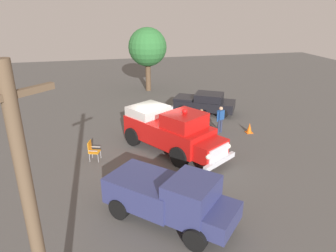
% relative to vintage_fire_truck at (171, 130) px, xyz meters
% --- Properties ---
extents(ground_plane, '(60.00, 60.00, 0.00)m').
position_rel_vintage_fire_truck_xyz_m(ground_plane, '(0.78, 0.60, -1.20)').
color(ground_plane, '#514F4C').
extents(vintage_fire_truck, '(6.18, 5.04, 2.59)m').
position_rel_vintage_fire_truck_xyz_m(vintage_fire_truck, '(0.00, 0.00, 0.00)').
color(vintage_fire_truck, black).
rests_on(vintage_fire_truck, ground).
extents(classic_hot_rod, '(3.80, 4.70, 1.46)m').
position_rel_vintage_fire_truck_xyz_m(classic_hot_rod, '(5.59, -3.79, -0.45)').
color(classic_hot_rod, black).
rests_on(classic_hot_rod, ground).
extents(parked_pickup, '(4.63, 4.70, 1.90)m').
position_rel_vintage_fire_truck_xyz_m(parked_pickup, '(-5.60, 1.40, -0.21)').
color(parked_pickup, black).
rests_on(parked_pickup, ground).
extents(lawn_chair_near_truck, '(0.69, 0.69, 1.02)m').
position_rel_vintage_fire_truck_xyz_m(lawn_chair_near_truck, '(2.62, -2.55, -0.61)').
color(lawn_chair_near_truck, '#B7BABF').
rests_on(lawn_chair_near_truck, ground).
extents(lawn_chair_by_car, '(0.63, 0.62, 1.02)m').
position_rel_vintage_fire_truck_xyz_m(lawn_chair_by_car, '(-0.18, 4.12, -0.61)').
color(lawn_chair_by_car, '#B7BABF').
rests_on(lawn_chair_by_car, ground).
extents(spectator_seated, '(0.64, 0.64, 1.29)m').
position_rel_vintage_fire_truck_xyz_m(spectator_seated, '(2.71, -2.64, -0.50)').
color(spectator_seated, '#383842').
rests_on(spectator_seated, ground).
extents(spectator_standing, '(0.43, 0.61, 1.68)m').
position_rel_vintage_fire_truck_xyz_m(spectator_standing, '(1.76, -3.48, -0.23)').
color(spectator_standing, '#2D334C').
rests_on(spectator_standing, ground).
extents(oak_tree_left, '(3.34, 3.34, 5.55)m').
position_rel_vintage_fire_truck_xyz_m(oak_tree_left, '(12.66, -0.90, 2.65)').
color(oak_tree_left, brown).
rests_on(oak_tree_left, ground).
extents(utility_pole, '(1.26, 1.31, 6.62)m').
position_rel_vintage_fire_truck_xyz_m(utility_pole, '(-9.50, 4.98, 2.25)').
color(utility_pole, brown).
rests_on(utility_pole, ground).
extents(traffic_cone, '(0.40, 0.40, 0.64)m').
position_rel_vintage_fire_truck_xyz_m(traffic_cone, '(1.34, -5.25, -0.89)').
color(traffic_cone, orange).
rests_on(traffic_cone, ground).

